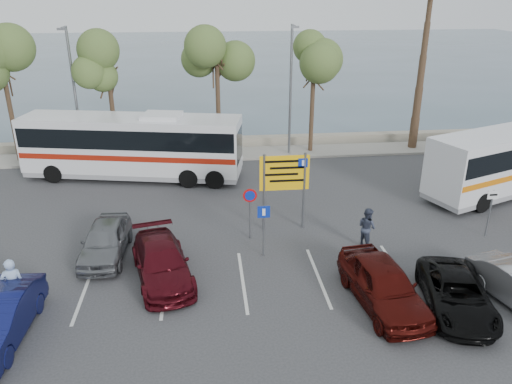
{
  "coord_description": "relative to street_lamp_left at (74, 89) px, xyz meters",
  "views": [
    {
      "loc": [
        -2.38,
        -16.99,
        10.35
      ],
      "look_at": [
        -0.27,
        3.0,
        1.94
      ],
      "focal_mm": 35.0,
      "sensor_mm": 36.0,
      "label": 1
    }
  ],
  "objects": [
    {
      "name": "tree_left",
      "position": [
        2.0,
        0.48,
        1.41
      ],
      "size": [
        3.2,
        3.2,
        7.2
      ],
      "color": "#382619",
      "rests_on": "kerb_strip"
    },
    {
      "name": "pedestrian_far",
      "position": [
        14.24,
        -12.32,
        -3.73
      ],
      "size": [
        0.97,
        1.05,
        1.75
      ],
      "primitive_type": "imported",
      "rotation": [
        0.0,
        0.0,
        2.03
      ],
      "color": "#343B4E",
      "rests_on": "ground"
    },
    {
      "name": "suv_black",
      "position": [
        15.9,
        -17.02,
        -3.99
      ],
      "size": [
        2.94,
        4.75,
        1.23
      ],
      "primitive_type": "imported",
      "rotation": [
        0.0,
        0.0,
        -0.22
      ],
      "color": "black",
      "rests_on": "ground"
    },
    {
      "name": "tree_mid",
      "position": [
        8.5,
        0.48,
        2.06
      ],
      "size": [
        3.2,
        3.2,
        8.0
      ],
      "color": "#382619",
      "rests_on": "kerb_strip"
    },
    {
      "name": "pedestrian_near",
      "position": [
        1.0,
        -15.52,
        -3.6
      ],
      "size": [
        0.83,
        0.66,
        2.0
      ],
      "primitive_type": "imported",
      "rotation": [
        0.0,
        0.0,
        3.42
      ],
      "color": "#9AB4E0",
      "rests_on": "ground"
    },
    {
      "name": "street_lamp_left",
      "position": [
        0.0,
        0.0,
        0.0
      ],
      "size": [
        0.45,
        1.15,
        8.01
      ],
      "color": "slate",
      "rests_on": "kerb_strip"
    },
    {
      "name": "sign_no_stop",
      "position": [
        9.4,
        -11.13,
        -3.02
      ],
      "size": [
        0.6,
        0.08,
        2.35
      ],
      "color": "slate",
      "rests_on": "ground"
    },
    {
      "name": "lane_markings",
      "position": [
        8.86,
        -14.52,
        -4.6
      ],
      "size": [
        12.02,
        4.2,
        0.01
      ],
      "primitive_type": null,
      "color": "silver",
      "rests_on": "ground"
    },
    {
      "name": "tree_right",
      "position": [
        14.5,
        0.48,
        1.57
      ],
      "size": [
        3.2,
        3.2,
        7.4
      ],
      "color": "#382619",
      "rests_on": "kerb_strip"
    },
    {
      "name": "kerb_strip",
      "position": [
        10.0,
        0.48,
        -4.52
      ],
      "size": [
        44.0,
        2.4,
        0.15
      ],
      "primitive_type": "cube",
      "color": "gray",
      "rests_on": "ground"
    },
    {
      "name": "car_silver_a",
      "position": [
        3.4,
        -12.02,
        -3.89
      ],
      "size": [
        1.83,
        4.24,
        1.43
      ],
      "primitive_type": "imported",
      "rotation": [
        0.0,
        0.0,
        -0.03
      ],
      "color": "slate",
      "rests_on": "ground"
    },
    {
      "name": "street_lamp_right",
      "position": [
        13.0,
        0.0,
        0.0
      ],
      "size": [
        0.45,
        1.15,
        8.01
      ],
      "color": "slate",
      "rests_on": "kerb_strip"
    },
    {
      "name": "sign_taxi",
      "position": [
        19.8,
        -12.03,
        -3.18
      ],
      "size": [
        0.5,
        0.07,
        2.2
      ],
      "color": "slate",
      "rests_on": "ground"
    },
    {
      "name": "ground",
      "position": [
        10.0,
        -13.52,
        -4.6
      ],
      "size": [
        120.0,
        120.0,
        0.0
      ],
      "primitive_type": "plane",
      "color": "#323235",
      "rests_on": "ground"
    },
    {
      "name": "car_maroon",
      "position": [
        5.8,
        -13.99,
        -3.92
      ],
      "size": [
        2.91,
        5.0,
        1.36
      ],
      "primitive_type": "imported",
      "rotation": [
        0.0,
        0.0,
        0.23
      ],
      "color": "#470B13",
      "rests_on": "ground"
    },
    {
      "name": "tree_far_left",
      "position": [
        -4.0,
        0.48,
        1.73
      ],
      "size": [
        3.2,
        3.2,
        7.6
      ],
      "color": "#382619",
      "rests_on": "kerb_strip"
    },
    {
      "name": "sign_parking",
      "position": [
        9.8,
        -12.73,
        -3.13
      ],
      "size": [
        0.5,
        0.07,
        2.25
      ],
      "color": "slate",
      "rests_on": "ground"
    },
    {
      "name": "direction_sign",
      "position": [
        11.0,
        -10.32,
        -2.17
      ],
      "size": [
        2.2,
        0.12,
        3.6
      ],
      "color": "slate",
      "rests_on": "ground"
    },
    {
      "name": "coach_bus_left",
      "position": [
        3.5,
        -3.02,
        -2.84
      ],
      "size": [
        12.47,
        4.96,
        3.8
      ],
      "color": "silver",
      "rests_on": "ground"
    },
    {
      "name": "seawall",
      "position": [
        10.0,
        2.48,
        -4.3
      ],
      "size": [
        48.0,
        0.8,
        0.6
      ],
      "primitive_type": "cube",
      "color": "gray",
      "rests_on": "ground"
    },
    {
      "name": "car_red",
      "position": [
        13.5,
        -16.47,
        -3.81
      ],
      "size": [
        2.42,
        4.85,
        1.59
      ],
      "primitive_type": "imported",
      "rotation": [
        0.0,
        0.0,
        0.12
      ],
      "color": "#400C09",
      "rests_on": "ground"
    },
    {
      "name": "sea",
      "position": [
        10.0,
        46.48,
        -4.59
      ],
      "size": [
        140.0,
        140.0,
        0.0
      ],
      "primitive_type": "plane",
      "color": "#38505B",
      "rests_on": "ground"
    }
  ]
}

